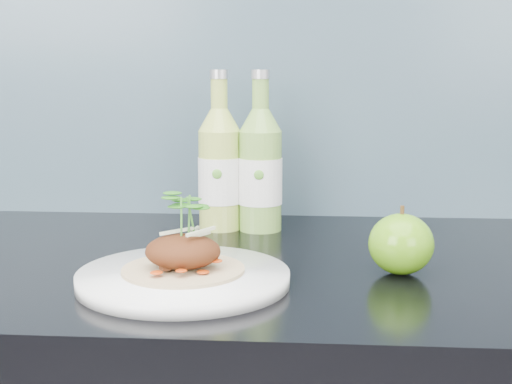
% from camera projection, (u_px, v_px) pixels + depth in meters
% --- Properties ---
extents(subway_backsplash, '(4.00, 0.02, 0.70)m').
position_uv_depth(subway_backsplash, '(287.00, 6.00, 1.17)').
color(subway_backsplash, '#739DB6').
rests_on(subway_backsplash, kitchen_counter).
extents(dinner_plate, '(0.26, 0.26, 0.02)m').
position_uv_depth(dinner_plate, '(183.00, 278.00, 0.83)').
color(dinner_plate, white).
rests_on(dinner_plate, kitchen_counter).
extents(pork_taco, '(0.14, 0.14, 0.10)m').
position_uv_depth(pork_taco, '(183.00, 248.00, 0.82)').
color(pork_taco, tan).
rests_on(pork_taco, dinner_plate).
extents(green_apple, '(0.09, 0.09, 0.08)m').
position_uv_depth(green_apple, '(401.00, 244.00, 0.87)').
color(green_apple, '#3C800E').
rests_on(green_apple, kitchen_counter).
extents(cider_bottle_left, '(0.07, 0.07, 0.25)m').
position_uv_depth(cider_bottle_left, '(220.00, 169.00, 1.10)').
color(cider_bottle_left, '#ACC150').
rests_on(cider_bottle_left, kitchen_counter).
extents(cider_bottle_right, '(0.09, 0.09, 0.25)m').
position_uv_depth(cider_bottle_right, '(260.00, 170.00, 1.09)').
color(cider_bottle_right, '#77A846').
rests_on(cider_bottle_right, kitchen_counter).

